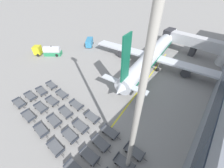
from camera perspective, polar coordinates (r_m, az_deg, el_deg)
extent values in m
plane|color=gray|center=(46.83, -0.57, 13.02)|extent=(500.00, 500.00, 0.00)
cube|color=silver|center=(50.46, 31.69, 14.72)|extent=(17.84, 3.63, 2.99)
cube|color=#2D2D33|center=(52.55, 22.45, 18.44)|extent=(2.57, 4.52, 3.58)
cube|color=#38383D|center=(51.51, 30.56, 11.85)|extent=(1.70, 2.72, 2.87)
cylinder|color=silver|center=(41.33, 17.33, 12.61)|extent=(7.68, 36.70, 3.62)
sphere|color=silver|center=(57.97, 23.70, 18.94)|extent=(3.44, 3.44, 3.44)
cone|color=silver|center=(26.88, 4.23, -1.65)|extent=(3.91, 4.71, 3.44)
cube|color=#146B4C|center=(23.82, 5.77, 10.34)|extent=(0.58, 2.73, 8.59)
cube|color=silver|center=(26.98, 5.00, 0.01)|extent=(10.07, 2.45, 0.24)
cube|color=silver|center=(40.43, 16.40, 10.85)|extent=(35.81, 7.32, 0.44)
cylinder|color=#333338|center=(40.32, 28.56, 5.03)|extent=(2.69, 4.04, 2.28)
cylinder|color=#333338|center=(44.43, 4.85, 13.13)|extent=(2.69, 4.04, 2.28)
cube|color=#146B4C|center=(41.61, 17.16, 11.84)|extent=(7.34, 33.08, 0.65)
cylinder|color=#56565B|center=(52.20, 21.21, 15.15)|extent=(0.24, 0.24, 1.96)
sphere|color=black|center=(52.58, 20.96, 14.20)|extent=(1.05, 1.05, 1.05)
cylinder|color=#56565B|center=(38.54, 18.71, 6.94)|extent=(0.24, 0.24, 1.96)
sphere|color=black|center=(39.05, 18.42, 5.74)|extent=(1.05, 1.05, 1.05)
cylinder|color=#56565B|center=(39.83, 11.36, 9.50)|extent=(0.24, 0.24, 1.96)
sphere|color=black|center=(40.33, 11.19, 8.30)|extent=(1.05, 1.05, 1.05)
cube|color=yellow|center=(50.48, -28.55, 12.32)|extent=(3.10, 3.15, 2.47)
cube|color=#2D8C5B|center=(48.88, -23.27, 11.69)|extent=(5.57, 5.15, 1.12)
cylinder|color=silver|center=(48.41, -23.63, 12.86)|extent=(5.36, 4.98, 2.39)
sphere|color=#333338|center=(47.94, -24.00, 14.12)|extent=(0.44, 0.44, 0.44)
sphere|color=black|center=(51.72, -27.38, 11.81)|extent=(0.90, 0.90, 0.90)
sphere|color=black|center=(49.94, -28.34, 10.53)|extent=(0.90, 0.90, 0.90)
sphere|color=black|center=(49.28, -21.14, 12.35)|extent=(0.90, 0.90, 0.90)
sphere|color=black|center=(47.40, -21.95, 11.04)|extent=(0.90, 0.90, 0.90)
cube|color=teal|center=(51.63, -9.37, 16.79)|extent=(4.75, 5.23, 2.11)
cube|color=#1E232D|center=(53.77, -9.02, 18.20)|extent=(1.37, 1.12, 0.74)
sphere|color=black|center=(53.38, -7.94, 16.52)|extent=(0.60, 0.60, 0.60)
sphere|color=black|center=(53.69, -10.03, 16.45)|extent=(0.60, 0.60, 0.60)
sphere|color=black|center=(50.39, -8.43, 15.01)|extent=(0.60, 0.60, 0.60)
sphere|color=black|center=(50.72, -10.62, 14.94)|extent=(0.60, 0.60, 0.60)
cube|color=#515459|center=(33.56, -34.16, -6.53)|extent=(2.98, 1.59, 0.10)
cube|color=#2D333D|center=(32.33, -33.29, -7.48)|extent=(0.14, 1.47, 0.32)
cube|color=#2D333D|center=(34.56, -35.23, -5.15)|extent=(0.14, 1.47, 0.32)
cube|color=#333338|center=(32.24, -32.79, -8.23)|extent=(0.70, 0.09, 0.06)
sphere|color=black|center=(32.94, -34.14, -8.41)|extent=(0.36, 0.36, 0.36)
sphere|color=black|center=(33.07, -32.30, -7.26)|extent=(0.36, 0.36, 0.36)
sphere|color=black|center=(34.53, -35.50, -6.68)|extent=(0.36, 0.36, 0.36)
sphere|color=black|center=(34.66, -33.74, -5.60)|extent=(0.36, 0.36, 0.36)
cube|color=#515459|center=(30.02, -31.34, -11.25)|extent=(2.95, 1.53, 0.10)
cube|color=#2D333D|center=(28.87, -30.27, -12.53)|extent=(0.11, 1.47, 0.32)
cube|color=#2D333D|center=(30.93, -32.59, -9.54)|extent=(0.11, 1.47, 0.32)
cube|color=#333338|center=(28.83, -29.71, -13.38)|extent=(0.70, 0.07, 0.06)
sphere|color=black|center=(29.51, -31.29, -13.45)|extent=(0.36, 0.36, 0.36)
sphere|color=black|center=(29.62, -29.20, -12.15)|extent=(0.36, 0.36, 0.36)
sphere|color=black|center=(30.97, -32.91, -11.25)|extent=(0.36, 0.36, 0.36)
sphere|color=black|center=(31.08, -30.92, -10.04)|extent=(0.36, 0.36, 0.36)
cube|color=#515459|center=(26.93, -27.34, -16.67)|extent=(2.98, 1.59, 0.10)
cube|color=#2D333D|center=(25.88, -26.09, -18.43)|extent=(0.14, 1.47, 0.32)
cube|color=#2D333D|center=(27.71, -28.76, -14.53)|extent=(0.14, 1.47, 0.32)
cube|color=#333338|center=(25.90, -25.47, -19.39)|extent=(0.70, 0.09, 0.06)
sphere|color=black|center=(26.55, -27.33, -19.24)|extent=(0.36, 0.36, 0.36)
sphere|color=black|center=(26.62, -24.91, -17.84)|extent=(0.36, 0.36, 0.36)
sphere|color=black|center=(27.85, -29.19, -16.41)|extent=(0.36, 0.36, 0.36)
sphere|color=black|center=(27.91, -26.89, -15.10)|extent=(0.36, 0.36, 0.36)
cube|color=#515459|center=(24.34, -22.39, -23.21)|extent=(2.95, 1.52, 0.10)
cube|color=#2D333D|center=(23.44, -20.57, -25.32)|extent=(0.11, 1.47, 0.32)
cube|color=#2D333D|center=(24.95, -24.30, -20.74)|extent=(0.11, 1.47, 0.32)
cube|color=#333338|center=(23.55, -19.80, -26.33)|extent=(0.70, 0.07, 0.06)
sphere|color=black|center=(24.10, -22.14, -26.11)|extent=(0.36, 0.36, 0.36)
sphere|color=black|center=(24.20, -19.46, -24.41)|extent=(0.36, 0.36, 0.36)
sphere|color=black|center=(25.17, -24.73, -22.80)|extent=(0.36, 0.36, 0.36)
sphere|color=black|center=(25.25, -22.18, -21.22)|extent=(0.36, 0.36, 0.36)
cube|color=#2D333D|center=(22.66, -18.11, -28.39)|extent=(0.15, 1.47, 0.32)
sphere|color=black|center=(23.09, -15.74, -28.60)|extent=(0.36, 0.36, 0.36)
cube|color=#515459|center=(33.96, -30.79, -4.32)|extent=(2.95, 1.51, 0.10)
cube|color=#2D333D|center=(32.73, -29.86, -5.21)|extent=(0.10, 1.47, 0.32)
cube|color=#2D333D|center=(34.96, -31.89, -2.99)|extent=(0.10, 1.47, 0.32)
cube|color=#333338|center=(32.64, -29.37, -5.95)|extent=(0.70, 0.07, 0.06)
sphere|color=black|center=(33.31, -30.75, -6.15)|extent=(0.36, 0.36, 0.36)
sphere|color=black|center=(33.50, -28.93, -5.04)|extent=(0.36, 0.36, 0.36)
sphere|color=black|center=(34.90, -32.17, -4.51)|extent=(0.36, 0.36, 0.36)
sphere|color=black|center=(35.08, -30.44, -3.46)|extent=(0.36, 0.36, 0.36)
cube|color=#515459|center=(30.41, -27.49, -8.67)|extent=(2.97, 1.56, 0.10)
cube|color=#2D333D|center=(29.27, -26.26, -9.81)|extent=(0.12, 1.47, 0.32)
cube|color=#2D333D|center=(31.31, -28.87, -7.08)|extent=(0.12, 1.47, 0.32)
cube|color=#333338|center=(29.23, -25.68, -10.63)|extent=(0.70, 0.08, 0.06)
sphere|color=black|center=(29.85, -27.33, -10.79)|extent=(0.36, 0.36, 0.36)
sphere|color=black|center=(30.06, -25.33, -9.49)|extent=(0.36, 0.36, 0.36)
sphere|color=black|center=(31.30, -29.16, -8.78)|extent=(0.36, 0.36, 0.36)
sphere|color=black|center=(31.51, -27.25, -7.56)|extent=(0.36, 0.36, 0.36)
cube|color=#515459|center=(27.21, -22.89, -13.92)|extent=(2.96, 1.55, 0.10)
cube|color=#2D333D|center=(26.16, -21.40, -15.48)|extent=(0.12, 1.47, 0.32)
cube|color=#2D333D|center=(27.98, -24.47, -11.93)|extent=(0.12, 1.47, 0.32)
cube|color=#333338|center=(26.19, -20.77, -16.42)|extent=(0.70, 0.08, 0.06)
sphere|color=black|center=(26.77, -22.71, -16.41)|extent=(0.36, 0.36, 0.36)
sphere|color=black|center=(26.96, -20.42, -14.96)|extent=(0.36, 0.36, 0.36)
sphere|color=black|center=(28.06, -24.85, -13.81)|extent=(0.36, 0.36, 0.36)
sphere|color=black|center=(28.24, -22.67, -12.46)|extent=(0.36, 0.36, 0.36)
cube|color=#515459|center=(24.64, -17.01, -19.81)|extent=(2.95, 1.53, 0.10)
cube|color=#2D333D|center=(23.76, -14.98, -21.71)|extent=(0.11, 1.47, 0.32)
cube|color=#2D333D|center=(25.24, -19.05, -17.51)|extent=(0.11, 1.47, 0.32)
cube|color=#333338|center=(23.86, -14.23, -22.69)|extent=(0.70, 0.07, 0.06)
sphere|color=black|center=(24.34, -16.60, -22.63)|extent=(0.36, 0.36, 0.36)
sphere|color=black|center=(24.56, -14.12, -20.89)|extent=(0.36, 0.36, 0.36)
sphere|color=black|center=(25.39, -19.45, -19.58)|extent=(0.36, 0.36, 0.36)
sphere|color=black|center=(25.60, -17.06, -17.97)|extent=(0.36, 0.36, 0.36)
cube|color=#515459|center=(22.57, -9.36, -27.24)|extent=(2.95, 1.53, 0.10)
cube|color=#2D333D|center=(21.92, -6.46, -29.34)|extent=(0.11, 1.47, 0.32)
cube|color=#2D333D|center=(22.92, -12.13, -24.77)|extent=(0.11, 1.47, 0.32)
cube|color=#333338|center=(22.12, -5.54, -30.27)|extent=(0.70, 0.07, 0.06)
sphere|color=black|center=(22.46, -8.46, -30.32)|extent=(0.36, 0.36, 0.36)
sphere|color=black|center=(22.72, -5.94, -28.13)|extent=(0.36, 0.36, 0.36)
sphere|color=black|center=(23.17, -12.46, -27.01)|extent=(0.36, 0.36, 0.36)
sphere|color=black|center=(23.42, -9.97, -24.99)|extent=(0.36, 0.36, 0.36)
cube|color=#515459|center=(34.12, -27.28, -2.61)|extent=(3.02, 1.67, 0.10)
cube|color=#2D333D|center=(32.89, -26.40, -3.53)|extent=(0.18, 1.47, 0.32)
cube|color=#2D333D|center=(35.12, -28.31, -1.25)|extent=(0.18, 1.47, 0.32)
cube|color=#333338|center=(32.80, -25.95, -4.29)|extent=(0.70, 0.11, 0.06)
sphere|color=black|center=(33.46, -27.33, -4.43)|extent=(0.36, 0.36, 0.36)
sphere|color=black|center=(33.66, -25.47, -3.41)|extent=(0.36, 0.36, 0.36)
sphere|color=black|center=(35.05, -28.66, -2.74)|extent=(0.36, 0.36, 0.36)
sphere|color=black|center=(35.24, -26.89, -1.78)|extent=(0.36, 0.36, 0.36)
cube|color=#515459|center=(30.76, -23.61, -6.48)|extent=(2.97, 1.57, 0.10)
cube|color=#2D333D|center=(29.64, -22.23, -7.50)|extent=(0.13, 1.47, 0.32)
cube|color=#2D333D|center=(31.63, -25.09, -4.99)|extent=(0.13, 1.47, 0.32)
cube|color=#333338|center=(29.61, -21.65, -8.30)|extent=(0.70, 0.08, 0.06)
sphere|color=black|center=(30.15, -23.34, -8.53)|extent=(0.36, 0.36, 0.36)
sphere|color=black|center=(30.47, -21.43, -7.24)|extent=(0.36, 0.36, 0.36)
sphere|color=black|center=(31.58, -25.35, -6.67)|extent=(0.36, 0.36, 0.36)
sphere|color=black|center=(31.88, -23.52, -5.46)|extent=(0.36, 0.36, 0.36)
cube|color=#515459|center=(27.72, -18.61, -11.08)|extent=(3.00, 1.63, 0.10)
cube|color=#2D333D|center=(26.69, -17.05, -12.52)|extent=(0.16, 1.47, 0.32)
cube|color=#2D333D|center=(28.49, -20.23, -9.18)|extent=(0.16, 1.47, 0.32)
cube|color=#333338|center=(26.71, -16.44, -13.44)|extent=(0.70, 0.10, 0.06)
sphere|color=black|center=(27.24, -18.39, -13.48)|extent=(0.36, 0.36, 0.36)
sphere|color=black|center=(27.52, -16.20, -12.09)|extent=(0.36, 0.36, 0.36)
sphere|color=black|center=(28.52, -20.61, -11.03)|extent=(0.36, 0.36, 0.36)
sphere|color=black|center=(28.79, -18.51, -9.74)|extent=(0.36, 0.36, 0.36)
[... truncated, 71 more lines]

